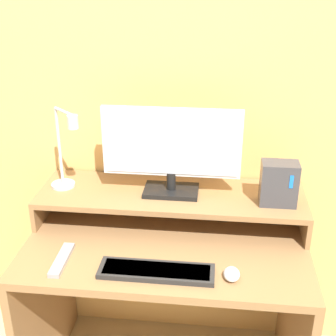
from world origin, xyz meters
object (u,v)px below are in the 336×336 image
at_px(monitor, 172,149).
at_px(router_dock, 279,183).
at_px(remote_control, 62,260).
at_px(mouse, 232,274).
at_px(desk_lamp, 65,154).
at_px(keyboard, 156,271).

distance_m(monitor, router_dock, 0.42).
bearing_deg(remote_control, router_dock, 20.78).
bearing_deg(mouse, remote_control, 177.51).
relative_size(desk_lamp, router_dock, 2.00).
xyz_separation_m(monitor, router_dock, (0.41, -0.04, -0.10)).
xyz_separation_m(monitor, keyboard, (-0.01, -0.36, -0.30)).
bearing_deg(remote_control, mouse, -2.49).
xyz_separation_m(monitor, desk_lamp, (-0.42, -0.02, -0.03)).
bearing_deg(remote_control, monitor, 43.20).
bearing_deg(monitor, keyboard, -92.20).
xyz_separation_m(monitor, mouse, (0.24, -0.36, -0.30)).
distance_m(router_dock, mouse, 0.40).
relative_size(keyboard, mouse, 5.14).
distance_m(keyboard, remote_control, 0.34).
distance_m(mouse, remote_control, 0.59).
height_order(router_dock, remote_control, router_dock).
bearing_deg(desk_lamp, keyboard, -40.34).
distance_m(monitor, keyboard, 0.47).
xyz_separation_m(desk_lamp, keyboard, (0.40, -0.34, -0.27)).
height_order(desk_lamp, router_dock, desk_lamp).
height_order(monitor, desk_lamp, monitor).
distance_m(router_dock, keyboard, 0.56).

